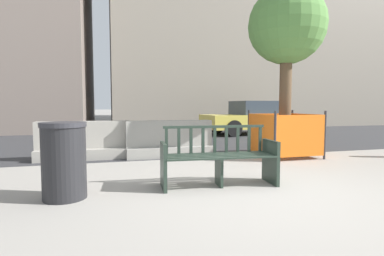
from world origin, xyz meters
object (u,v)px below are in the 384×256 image
(construction_fence, at_px, (284,133))
(trash_bin, at_px, (64,160))
(street_bench, at_px, (218,159))
(street_tree, at_px, (287,28))
(car_taxi_near, at_px, (254,118))
(jersey_barrier_centre, at_px, (169,142))
(jersey_barrier_left, at_px, (85,144))

(construction_fence, bearing_deg, trash_bin, -154.87)
(street_bench, distance_m, trash_bin, 2.12)
(street_tree, relative_size, trash_bin, 4.00)
(street_bench, xyz_separation_m, car_taxi_near, (4.30, 7.29, 0.28))
(jersey_barrier_centre, distance_m, jersey_barrier_left, 1.90)
(jersey_barrier_centre, distance_m, car_taxi_near, 6.43)
(car_taxi_near, relative_size, trash_bin, 4.38)
(street_bench, distance_m, construction_fence, 3.15)
(jersey_barrier_centre, bearing_deg, car_taxi_near, 45.41)
(jersey_barrier_centre, distance_m, trash_bin, 3.39)
(trash_bin, bearing_deg, street_tree, 25.13)
(construction_fence, height_order, trash_bin, construction_fence)
(jersey_barrier_left, xyz_separation_m, car_taxi_near, (6.40, 4.39, 0.34))
(jersey_barrier_left, relative_size, trash_bin, 2.05)
(jersey_barrier_centre, xyz_separation_m, jersey_barrier_left, (-1.89, 0.18, 0.00))
(jersey_barrier_left, xyz_separation_m, trash_bin, (-0.01, -2.99, 0.15))
(construction_fence, distance_m, trash_bin, 4.99)
(street_bench, relative_size, trash_bin, 1.77)
(trash_bin, bearing_deg, street_bench, 2.25)
(street_bench, height_order, street_tree, street_tree)
(trash_bin, bearing_deg, construction_fence, 25.13)
(street_tree, xyz_separation_m, car_taxi_near, (1.89, 5.25, -2.28))
(street_bench, relative_size, jersey_barrier_centre, 0.86)
(jersey_barrier_left, distance_m, car_taxi_near, 7.76)
(jersey_barrier_left, relative_size, construction_fence, 1.56)
(jersey_barrier_centre, relative_size, trash_bin, 2.06)
(street_bench, relative_size, car_taxi_near, 0.40)
(jersey_barrier_centre, height_order, trash_bin, trash_bin)
(construction_fence, xyz_separation_m, car_taxi_near, (1.89, 5.25, 0.14))
(street_tree, distance_m, car_taxi_near, 6.03)
(car_taxi_near, bearing_deg, jersey_barrier_centre, -134.59)
(street_bench, height_order, jersey_barrier_centre, street_bench)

